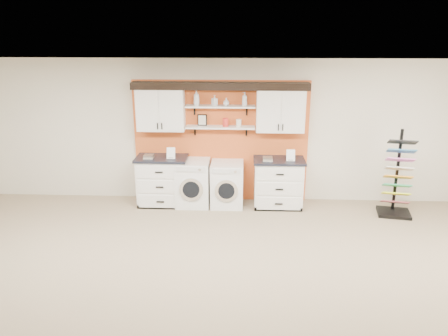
{
  "coord_description": "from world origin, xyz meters",
  "views": [
    {
      "loc": [
        0.44,
        -4.35,
        3.36
      ],
      "look_at": [
        0.14,
        2.3,
        1.2
      ],
      "focal_mm": 35.0,
      "sensor_mm": 36.0,
      "label": 1
    }
  ],
  "objects_px": {
    "base_cabinet_right": "(278,183)",
    "sample_rack": "(396,188)",
    "dryer": "(227,184)",
    "base_cabinet_left": "(163,181)",
    "washer": "(193,183)"
  },
  "relations": [
    {
      "from": "washer",
      "to": "sample_rack",
      "type": "height_order",
      "value": "sample_rack"
    },
    {
      "from": "base_cabinet_left",
      "to": "dryer",
      "type": "bearing_deg",
      "value": -0.15
    },
    {
      "from": "base_cabinet_right",
      "to": "sample_rack",
      "type": "bearing_deg",
      "value": -8.0
    },
    {
      "from": "base_cabinet_left",
      "to": "sample_rack",
      "type": "bearing_deg",
      "value": -3.93
    },
    {
      "from": "washer",
      "to": "sample_rack",
      "type": "xyz_separation_m",
      "value": [
        3.81,
        -0.3,
        0.07
      ]
    },
    {
      "from": "dryer",
      "to": "sample_rack",
      "type": "bearing_deg",
      "value": -5.44
    },
    {
      "from": "dryer",
      "to": "sample_rack",
      "type": "height_order",
      "value": "sample_rack"
    },
    {
      "from": "base_cabinet_left",
      "to": "washer",
      "type": "relative_size",
      "value": 1.1
    },
    {
      "from": "base_cabinet_right",
      "to": "dryer",
      "type": "relative_size",
      "value": 1.12
    },
    {
      "from": "base_cabinet_left",
      "to": "sample_rack",
      "type": "distance_m",
      "value": 4.43
    },
    {
      "from": "dryer",
      "to": "sample_rack",
      "type": "relative_size",
      "value": 0.54
    },
    {
      "from": "base_cabinet_right",
      "to": "dryer",
      "type": "xyz_separation_m",
      "value": [
        -0.99,
        -0.0,
        -0.04
      ]
    },
    {
      "from": "base_cabinet_left",
      "to": "washer",
      "type": "bearing_deg",
      "value": -0.32
    },
    {
      "from": "base_cabinet_left",
      "to": "dryer",
      "type": "height_order",
      "value": "base_cabinet_left"
    },
    {
      "from": "base_cabinet_left",
      "to": "sample_rack",
      "type": "xyz_separation_m",
      "value": [
        4.42,
        -0.3,
        0.03
      ]
    }
  ]
}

